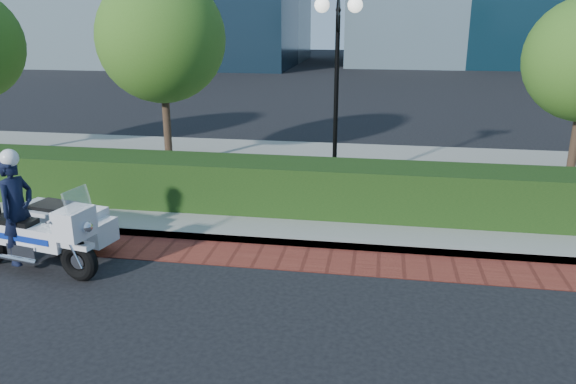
# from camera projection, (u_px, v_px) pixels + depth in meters

# --- Properties ---
(ground) EXTENTS (120.00, 120.00, 0.00)m
(ground) POSITION_uv_depth(u_px,v_px,m) (236.00, 297.00, 8.35)
(ground) COLOR black
(ground) RESTS_ON ground
(brick_strip) EXTENTS (60.00, 1.00, 0.01)m
(brick_strip) POSITION_uv_depth(u_px,v_px,m) (258.00, 256.00, 9.76)
(brick_strip) COLOR maroon
(brick_strip) RESTS_ON ground
(sidewalk) EXTENTS (60.00, 8.00, 0.15)m
(sidewalk) POSITION_uv_depth(u_px,v_px,m) (296.00, 180.00, 13.97)
(sidewalk) COLOR gray
(sidewalk) RESTS_ON ground
(hedge_main) EXTENTS (18.00, 1.20, 1.00)m
(hedge_main) POSITION_uv_depth(u_px,v_px,m) (279.00, 186.00, 11.54)
(hedge_main) COLOR black
(hedge_main) RESTS_ON sidewalk
(lamppost) EXTENTS (1.02, 0.70, 4.21)m
(lamppost) POSITION_uv_depth(u_px,v_px,m) (337.00, 65.00, 12.19)
(lamppost) COLOR black
(lamppost) RESTS_ON sidewalk
(tree_b) EXTENTS (3.20, 3.20, 4.89)m
(tree_b) POSITION_uv_depth(u_px,v_px,m) (161.00, 39.00, 13.97)
(tree_b) COLOR #332319
(tree_b) RESTS_ON sidewalk
(police_motorcycle) EXTENTS (2.50, 2.01, 2.04)m
(police_motorcycle) POSITION_uv_depth(u_px,v_px,m) (42.00, 223.00, 9.33)
(police_motorcycle) COLOR black
(police_motorcycle) RESTS_ON ground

